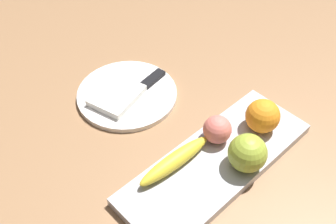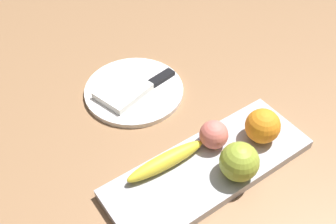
# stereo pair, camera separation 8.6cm
# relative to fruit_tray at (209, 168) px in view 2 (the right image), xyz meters

# --- Properties ---
(ground_plane) EXTENTS (2.40, 2.40, 0.00)m
(ground_plane) POSITION_rel_fruit_tray_xyz_m (-0.03, 0.03, -0.01)
(ground_plane) COLOR #906745
(fruit_tray) EXTENTS (0.44, 0.16, 0.02)m
(fruit_tray) POSITION_rel_fruit_tray_xyz_m (0.00, 0.00, 0.00)
(fruit_tray) COLOR #B3B2BC
(fruit_tray) RESTS_ON ground_plane
(apple) EXTENTS (0.08, 0.08, 0.08)m
(apple) POSITION_rel_fruit_tray_xyz_m (-0.03, 0.05, 0.05)
(apple) COLOR #96AA34
(apple) RESTS_ON fruit_tray
(banana) EXTENTS (0.18, 0.04, 0.03)m
(banana) POSITION_rel_fruit_tray_xyz_m (0.07, -0.05, 0.03)
(banana) COLOR yellow
(banana) RESTS_ON fruit_tray
(orange_near_apple) EXTENTS (0.07, 0.07, 0.07)m
(orange_near_apple) POSITION_rel_fruit_tray_xyz_m (-0.13, 0.01, 0.05)
(orange_near_apple) COLOR orange
(orange_near_apple) RESTS_ON fruit_tray
(peach) EXTENTS (0.06, 0.06, 0.06)m
(peach) POSITION_rel_fruit_tray_xyz_m (-0.04, -0.04, 0.04)
(peach) COLOR #E06F63
(peach) RESTS_ON fruit_tray
(dinner_plate) EXTENTS (0.24, 0.24, 0.01)m
(dinner_plate) POSITION_rel_fruit_tray_xyz_m (0.00, -0.29, -0.00)
(dinner_plate) COLOR white
(dinner_plate) RESTS_ON ground_plane
(folded_napkin) EXTENTS (0.14, 0.12, 0.02)m
(folded_napkin) POSITION_rel_fruit_tray_xyz_m (0.03, -0.29, 0.01)
(folded_napkin) COLOR white
(folded_napkin) RESTS_ON dinner_plate
(knife) EXTENTS (0.18, 0.05, 0.01)m
(knife) POSITION_rel_fruit_tray_xyz_m (-0.05, -0.27, 0.01)
(knife) COLOR silver
(knife) RESTS_ON dinner_plate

